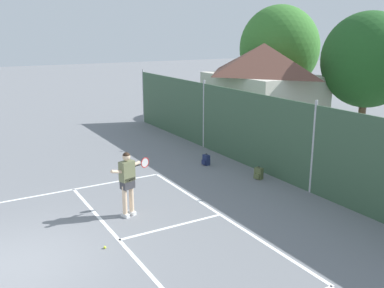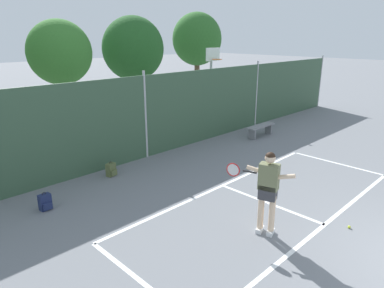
{
  "view_description": "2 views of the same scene",
  "coord_description": "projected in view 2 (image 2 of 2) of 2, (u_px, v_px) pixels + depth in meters",
  "views": [
    {
      "loc": [
        9.27,
        -0.85,
        5.01
      ],
      "look_at": [
        -1.64,
        5.54,
        1.69
      ],
      "focal_mm": 40.08,
      "sensor_mm": 36.0,
      "label": 1
    },
    {
      "loc": [
        -7.02,
        -0.3,
        4.1
      ],
      "look_at": [
        -1.59,
        5.15,
        1.68
      ],
      "focal_mm": 32.37,
      "sensor_mm": 36.0,
      "label": 2
    }
  ],
  "objects": [
    {
      "name": "courtside_bench",
      "position": [
        261.0,
        128.0,
        14.61
      ],
      "size": [
        1.6,
        0.36,
        0.48
      ],
      "color": "gray",
      "rests_on": "ground"
    },
    {
      "name": "tennis_player",
      "position": [
        268.0,
        186.0,
        7.18
      ],
      "size": [
        0.58,
        1.36,
        1.85
      ],
      "color": "silver",
      "rests_on": "ground"
    },
    {
      "name": "backpack_navy",
      "position": [
        45.0,
        202.0,
        8.47
      ],
      "size": [
        0.29,
        0.25,
        0.46
      ],
      "color": "navy",
      "rests_on": "ground"
    },
    {
      "name": "tennis_ball",
      "position": [
        349.0,
        227.0,
        7.68
      ],
      "size": [
        0.07,
        0.07,
        0.07
      ],
      "primitive_type": "sphere",
      "color": "#CCE033",
      "rests_on": "ground"
    },
    {
      "name": "chainlink_fence",
      "position": [
        145.0,
        117.0,
        11.82
      ],
      "size": [
        26.09,
        0.09,
        2.99
      ],
      "color": "#38563D",
      "rests_on": "ground"
    },
    {
      "name": "backpack_olive",
      "position": [
        111.0,
        170.0,
        10.51
      ],
      "size": [
        0.32,
        0.3,
        0.46
      ],
      "color": "#566038",
      "rests_on": "ground"
    },
    {
      "name": "basketball_hoop",
      "position": [
        212.0,
        75.0,
        16.52
      ],
      "size": [
        0.9,
        0.67,
        3.55
      ],
      "color": "#9E9EA3",
      "rests_on": "ground"
    }
  ]
}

